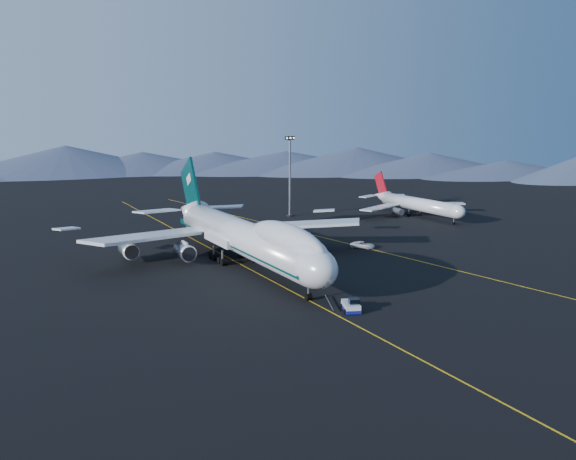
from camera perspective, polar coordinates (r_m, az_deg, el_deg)
name	(u,v)px	position (r m, az deg, el deg)	size (l,w,h in m)	color
ground	(244,266)	(123.81, -3.96, -3.21)	(500.00, 500.00, 0.00)	black
taxiway_line_main	(244,266)	(123.80, -3.96, -3.21)	(0.25, 220.00, 0.01)	#E8AD0D
taxiway_line_side	(350,244)	(145.93, 5.49, -1.24)	(0.25, 200.00, 0.01)	#E8AD0D
boeing_747	(243,236)	(122.67, -3.99, -0.56)	(59.62, 72.43, 19.37)	silver
pushback_tug	(351,307)	(95.43, 5.61, -6.80)	(3.65, 4.95, 1.94)	silver
second_jet	(416,204)	(190.35, 11.27, 2.28)	(37.14, 41.96, 11.94)	silver
service_van	(363,245)	(141.28, 6.65, -1.33)	(2.45, 5.31, 1.48)	silver
floodlight_mast	(290,176)	(186.03, 0.16, 4.82)	(2.86, 2.15, 23.19)	black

